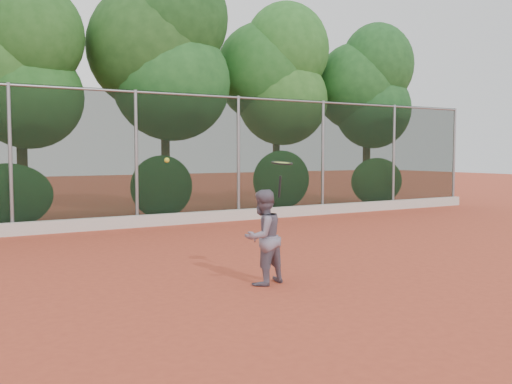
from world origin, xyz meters
TOP-DOWN VIEW (x-y plane):
  - ground at (0.00, 0.00)m, footprint 80.00×80.00m
  - concrete_curb at (0.00, 6.82)m, footprint 24.00×0.20m
  - tennis_player at (-0.60, -0.20)m, footprint 0.79×0.69m
  - chainlink_fence at (-0.00, 7.00)m, footprint 24.09×0.09m
  - foliage_backdrop at (-0.55, 8.98)m, footprint 23.70×3.63m
  - tennis_racket at (-0.30, -0.23)m, footprint 0.35×0.36m
  - tennis_ball_in_flight at (-2.11, -0.31)m, footprint 0.07×0.07m

SIDE VIEW (x-z plane):
  - ground at x=0.00m, z-range 0.00..0.00m
  - concrete_curb at x=0.00m, z-range 0.00..0.30m
  - tennis_player at x=-0.60m, z-range 0.00..1.38m
  - tennis_racket at x=-0.30m, z-range 1.45..1.99m
  - tennis_ball_in_flight at x=-2.11m, z-range 1.78..1.85m
  - chainlink_fence at x=0.00m, z-range 0.11..3.61m
  - foliage_backdrop at x=-0.55m, z-range 0.63..8.18m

